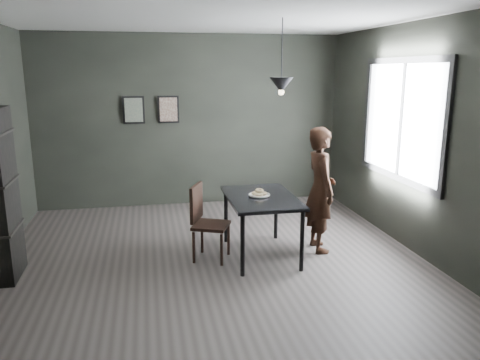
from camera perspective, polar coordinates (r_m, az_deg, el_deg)
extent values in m
plane|color=#35302E|center=(5.73, -3.38, -9.55)|extent=(5.00, 5.00, 0.00)
cube|color=black|center=(7.81, -6.10, 7.15)|extent=(5.00, 0.10, 2.80)
cube|color=silver|center=(5.32, -3.81, 19.48)|extent=(5.00, 5.00, 0.02)
cube|color=white|center=(6.33, 19.11, 6.91)|extent=(0.02, 1.80, 1.40)
cube|color=black|center=(6.33, 19.04, 6.91)|extent=(0.04, 1.96, 1.56)
cube|color=black|center=(5.60, 2.61, -2.19)|extent=(0.80, 1.20, 0.04)
cylinder|color=black|center=(5.15, 0.31, -7.99)|extent=(0.05, 0.05, 0.71)
cylinder|color=black|center=(5.32, 7.57, -7.40)|extent=(0.05, 0.05, 0.71)
cylinder|color=black|center=(6.15, -1.72, -4.41)|extent=(0.05, 0.05, 0.71)
cylinder|color=black|center=(6.29, 4.41, -4.03)|extent=(0.05, 0.05, 0.71)
cylinder|color=white|center=(5.61, 2.37, -1.89)|extent=(0.23, 0.23, 0.01)
torus|color=#F7E6C0|center=(5.60, 2.80, -1.66)|extent=(0.10, 0.10, 0.04)
torus|color=#F7E6C0|center=(5.64, 2.40, -1.54)|extent=(0.10, 0.10, 0.04)
torus|color=#F7E6C0|center=(5.61, 1.94, -1.63)|extent=(0.10, 0.10, 0.04)
torus|color=#F7E6C0|center=(5.56, 2.33, -1.76)|extent=(0.10, 0.10, 0.04)
torus|color=#F7E6C0|center=(5.59, 2.37, -1.31)|extent=(0.11, 0.11, 0.05)
imported|color=black|center=(5.87, 9.76, -1.17)|extent=(0.39, 0.58, 1.56)
cube|color=black|center=(5.59, -3.53, -5.54)|extent=(0.52, 0.52, 0.04)
cube|color=black|center=(5.56, -5.34, -2.74)|extent=(0.19, 0.38, 0.43)
cylinder|color=black|center=(5.56, -5.67, -8.19)|extent=(0.03, 0.03, 0.38)
cylinder|color=black|center=(5.47, -2.26, -8.50)|extent=(0.03, 0.03, 0.38)
cylinder|color=black|center=(5.86, -4.65, -7.03)|extent=(0.03, 0.03, 0.38)
cylinder|color=black|center=(5.78, -1.41, -7.29)|extent=(0.03, 0.03, 0.38)
cylinder|color=black|center=(5.57, 5.14, 15.31)|extent=(0.01, 0.01, 0.75)
cone|color=black|center=(5.56, 5.05, 11.45)|extent=(0.28, 0.28, 0.18)
sphere|color=#FFE0B2|center=(5.57, 5.04, 10.63)|extent=(0.07, 0.07, 0.07)
cube|color=black|center=(7.74, -12.83, 8.32)|extent=(0.34, 0.03, 0.44)
cube|color=#3A5149|center=(7.72, -12.83, 8.31)|extent=(0.28, 0.01, 0.38)
cube|color=black|center=(7.74, -8.72, 8.50)|extent=(0.34, 0.03, 0.44)
cube|color=brown|center=(7.72, -8.71, 8.49)|extent=(0.28, 0.01, 0.38)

